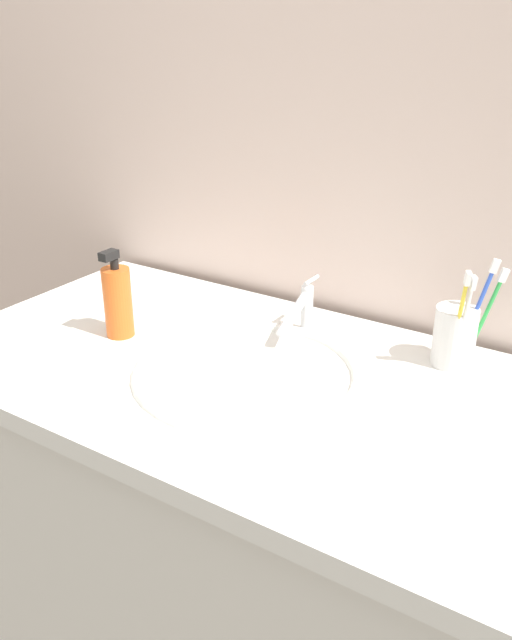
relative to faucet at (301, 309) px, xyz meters
The scene contains 10 objects.
tiled_wall_back 0.32m from the faucet, 89.13° to the left, with size 2.39×0.04×2.40m, color beige.
vanity_counter 0.52m from the faucet, 89.19° to the right, with size 1.19×0.63×0.88m.
sink_basin 0.21m from the faucet, 90.00° to the right, with size 0.40×0.40×0.10m.
faucet is the anchor object (origin of this frame).
toothbrush_cup 0.29m from the faucet, ahead, with size 0.07×0.07×0.11m, color white.
toothbrush_yellow 0.31m from the faucet, ahead, with size 0.03×0.05×0.19m.
toothbrush_white 0.31m from the faucet, ahead, with size 0.03×0.03×0.18m.
toothbrush_blue 0.33m from the faucet, ahead, with size 0.05×0.03×0.19m.
toothbrush_green 0.34m from the faucet, 10.75° to the left, with size 0.05×0.04×0.18m.
soap_dispenser 0.35m from the faucet, 146.25° to the right, with size 0.05×0.06×0.17m.
Camera 1 is at (0.55, -0.84, 1.44)m, focal length 36.89 mm.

